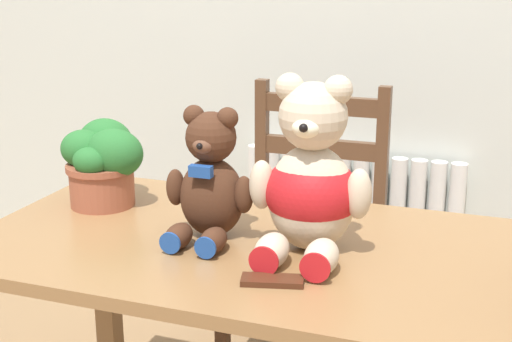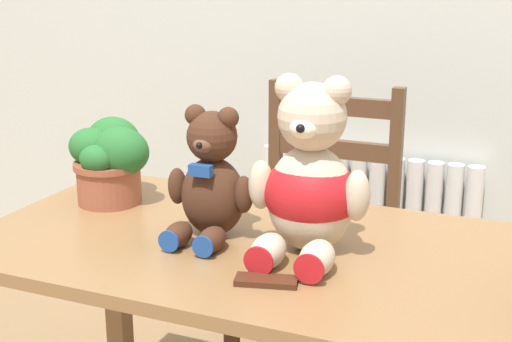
{
  "view_description": "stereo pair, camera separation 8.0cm",
  "coord_description": "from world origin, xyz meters",
  "px_view_note": "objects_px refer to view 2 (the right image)",
  "views": [
    {
      "loc": [
        0.54,
        -1.05,
        1.32
      ],
      "look_at": [
        0.04,
        0.36,
        0.88
      ],
      "focal_mm": 50.0,
      "sensor_mm": 36.0,
      "label": 1
    },
    {
      "loc": [
        0.62,
        -1.02,
        1.32
      ],
      "look_at": [
        0.04,
        0.36,
        0.88
      ],
      "focal_mm": 50.0,
      "sensor_mm": 36.0,
      "label": 2
    }
  ],
  "objects_px": {
    "wooden_chair_behind": "(319,234)",
    "potted_plant": "(110,159)",
    "teddy_bear_left": "(211,182)",
    "chocolate_bar": "(266,281)",
    "teddy_bear_right": "(309,184)"
  },
  "relations": [
    {
      "from": "wooden_chair_behind",
      "to": "teddy_bear_right",
      "type": "height_order",
      "value": "teddy_bear_right"
    },
    {
      "from": "wooden_chair_behind",
      "to": "potted_plant",
      "type": "height_order",
      "value": "wooden_chair_behind"
    },
    {
      "from": "potted_plant",
      "to": "teddy_bear_left",
      "type": "bearing_deg",
      "value": -19.01
    },
    {
      "from": "wooden_chair_behind",
      "to": "chocolate_bar",
      "type": "bearing_deg",
      "value": 101.26
    },
    {
      "from": "wooden_chair_behind",
      "to": "teddy_bear_left",
      "type": "bearing_deg",
      "value": 87.63
    },
    {
      "from": "teddy_bear_left",
      "to": "chocolate_bar",
      "type": "distance_m",
      "value": 0.31
    },
    {
      "from": "teddy_bear_right",
      "to": "potted_plant",
      "type": "height_order",
      "value": "teddy_bear_right"
    },
    {
      "from": "teddy_bear_right",
      "to": "teddy_bear_left",
      "type": "bearing_deg",
      "value": -1.5
    },
    {
      "from": "potted_plant",
      "to": "chocolate_bar",
      "type": "height_order",
      "value": "potted_plant"
    },
    {
      "from": "chocolate_bar",
      "to": "teddy_bear_right",
      "type": "bearing_deg",
      "value": 83.68
    },
    {
      "from": "wooden_chair_behind",
      "to": "chocolate_bar",
      "type": "relative_size",
      "value": 7.69
    },
    {
      "from": "wooden_chair_behind",
      "to": "teddy_bear_left",
      "type": "relative_size",
      "value": 3.11
    },
    {
      "from": "potted_plant",
      "to": "chocolate_bar",
      "type": "bearing_deg",
      "value": -28.81
    },
    {
      "from": "wooden_chair_behind",
      "to": "chocolate_bar",
      "type": "xyz_separation_m",
      "value": [
        0.18,
        -0.92,
        0.26
      ]
    },
    {
      "from": "wooden_chair_behind",
      "to": "teddy_bear_left",
      "type": "xyz_separation_m",
      "value": [
        -0.03,
        -0.73,
        0.38
      ]
    }
  ]
}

